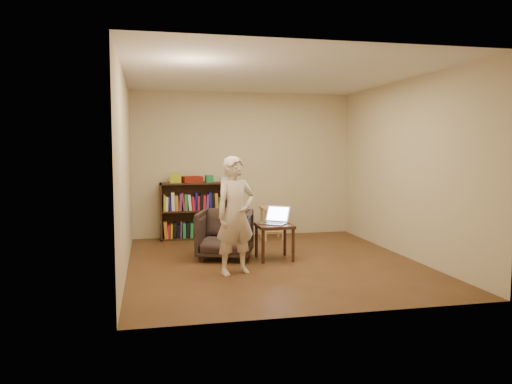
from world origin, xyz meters
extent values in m
plane|color=#452B16|center=(0.00, 0.00, 0.00)|extent=(4.50, 4.50, 0.00)
plane|color=white|center=(0.00, 0.00, 2.60)|extent=(4.50, 4.50, 0.00)
plane|color=beige|center=(0.00, 2.25, 1.30)|extent=(4.00, 0.00, 4.00)
plane|color=beige|center=(-2.00, 0.00, 1.30)|extent=(0.00, 4.50, 4.50)
plane|color=beige|center=(2.00, 0.00, 1.30)|extent=(0.00, 4.50, 4.50)
cube|color=black|center=(-1.50, 2.08, 0.50)|extent=(0.03, 0.30, 1.00)
cube|color=black|center=(-0.33, 2.08, 0.50)|extent=(0.03, 0.30, 1.00)
cube|color=black|center=(-0.91, 2.22, 0.50)|extent=(1.20, 0.02, 1.00)
cube|color=black|center=(-0.91, 2.08, 0.01)|extent=(1.20, 0.30, 0.03)
cube|color=black|center=(-0.91, 2.08, 0.50)|extent=(1.14, 0.30, 0.03)
cube|color=black|center=(-0.91, 2.08, 0.98)|extent=(1.20, 0.30, 0.03)
cube|color=#B4C122|center=(-1.24, 2.06, 1.08)|extent=(0.20, 0.15, 0.16)
cube|color=maroon|center=(-0.96, 2.06, 1.06)|extent=(0.38, 0.31, 0.11)
cube|color=#217E47|center=(-0.65, 2.09, 1.06)|extent=(0.14, 0.14, 0.12)
cube|color=white|center=(-0.40, 2.06, 1.04)|extent=(0.12, 0.12, 0.09)
cube|color=tan|center=(0.42, 1.76, 0.55)|extent=(0.40, 0.40, 0.04)
cylinder|color=tan|center=(0.26, 1.60, 0.27)|extent=(0.04, 0.04, 0.53)
cylinder|color=tan|center=(0.58, 1.60, 0.27)|extent=(0.04, 0.04, 0.53)
cylinder|color=tan|center=(0.26, 1.91, 0.27)|extent=(0.04, 0.04, 0.53)
cylinder|color=tan|center=(0.58, 1.91, 0.27)|extent=(0.04, 0.04, 0.53)
imported|color=#2C201D|center=(-0.62, 0.41, 0.35)|extent=(0.96, 0.97, 0.71)
cube|color=black|center=(0.06, 0.19, 0.49)|extent=(0.50, 0.50, 0.04)
cylinder|color=black|center=(-0.16, -0.03, 0.23)|extent=(0.04, 0.04, 0.47)
cylinder|color=black|center=(0.28, -0.03, 0.23)|extent=(0.04, 0.04, 0.47)
cylinder|color=black|center=(-0.16, 0.41, 0.23)|extent=(0.04, 0.04, 0.47)
cylinder|color=black|center=(0.28, 0.41, 0.23)|extent=(0.04, 0.04, 0.47)
cube|color=#BBBABF|center=(0.04, 0.19, 0.52)|extent=(0.43, 0.41, 0.02)
cube|color=black|center=(0.04, 0.19, 0.53)|extent=(0.32, 0.29, 0.00)
cube|color=#BBBABF|center=(0.15, 0.33, 0.64)|extent=(0.35, 0.30, 0.23)
cube|color=#A0B4E1|center=(0.15, 0.33, 0.64)|extent=(0.30, 0.26, 0.18)
imported|color=beige|center=(-0.63, -0.50, 0.75)|extent=(0.64, 0.53, 1.50)
camera|label=1|loc=(-1.70, -6.69, 1.61)|focal=35.00mm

